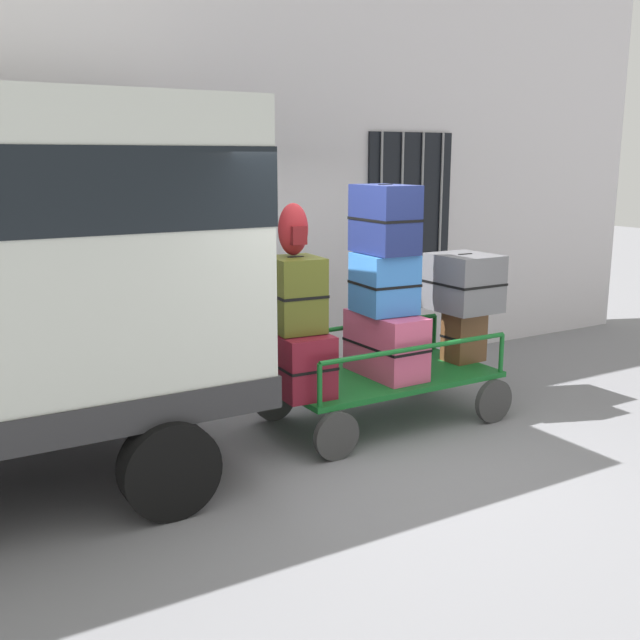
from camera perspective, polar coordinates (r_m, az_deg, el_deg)
name	(u,v)px	position (r m, az deg, el deg)	size (l,w,h in m)	color
ground_plane	(355,450)	(6.52, 2.73, -9.88)	(40.00, 40.00, 0.00)	gray
building_wall	(235,154)	(8.10, -6.52, 12.50)	(12.00, 0.38, 5.00)	silver
luggage_cart	(384,383)	(7.08, 4.91, -4.82)	(2.17, 1.17, 0.47)	#146023
cart_railing	(385,342)	(6.98, 4.97, -1.65)	(2.05, 1.04, 0.39)	#146023
suitcase_left_bottom	(294,360)	(6.50, -2.01, -3.10)	(0.48, 0.86, 0.54)	maroon
suitcase_left_middle	(296,294)	(6.33, -1.87, 1.98)	(0.45, 0.50, 0.64)	#4C5119
suitcase_midleft_bottom	(386,344)	(6.97, 5.06, -1.87)	(0.44, 0.83, 0.59)	#CC4C72
suitcase_midleft_middle	(384,283)	(6.89, 4.94, 2.82)	(0.52, 0.56, 0.55)	#3372C6
suitcase_midleft_top	(385,219)	(6.82, 4.97, 7.69)	(0.43, 0.66, 0.62)	navy
suitcase_center_bottom	(464,336)	(7.57, 10.95, -1.21)	(0.38, 0.31, 0.51)	brown
suitcase_center_middle	(464,282)	(7.49, 10.95, 2.84)	(0.57, 0.64, 0.56)	slate
backpack	(293,230)	(6.32, -2.05, 6.92)	(0.27, 0.22, 0.44)	maroon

